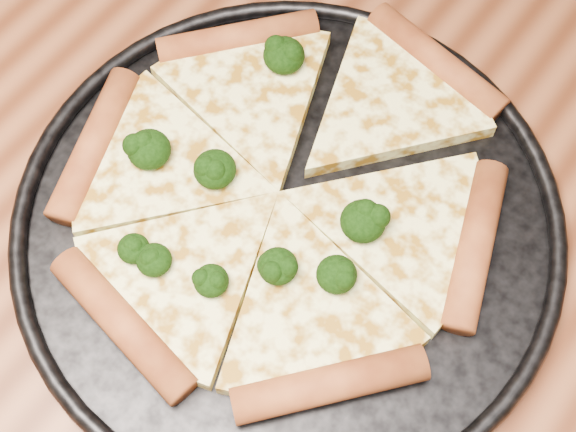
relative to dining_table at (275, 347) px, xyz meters
The scene contains 4 objects.
dining_table is the anchor object (origin of this frame).
pizza_pan 0.12m from the dining_table, 117.56° to the left, with size 0.39×0.39×0.02m.
pizza 0.14m from the dining_table, 122.09° to the left, with size 0.33×0.35×0.02m.
broccoli_florets 0.14m from the dining_table, 139.58° to the left, with size 0.19×0.21×0.02m.
Camera 1 is at (0.12, -0.14, 1.28)m, focal length 51.18 mm.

